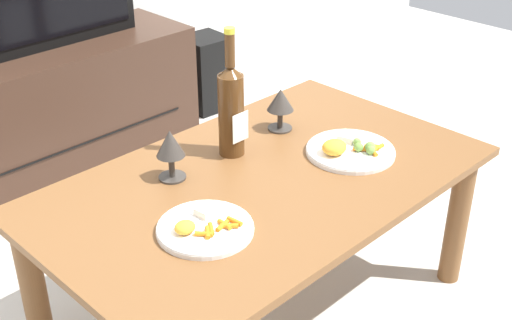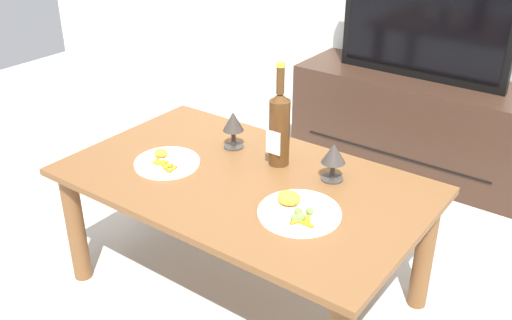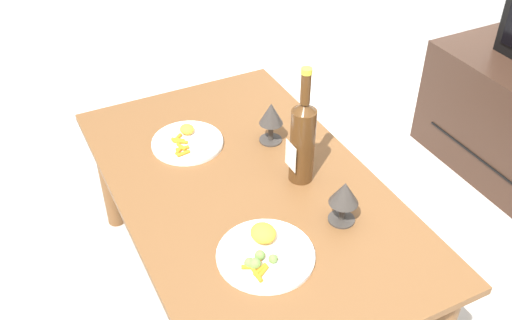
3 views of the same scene
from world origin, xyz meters
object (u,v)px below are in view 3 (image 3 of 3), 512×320
(dining_table, at_px, (248,206))
(dinner_plate_left, at_px, (188,142))
(wine_bottle, at_px, (303,139))
(dinner_plate_right, at_px, (265,252))
(goblet_right, at_px, (344,195))
(goblet_left, at_px, (271,116))

(dining_table, bearing_deg, dinner_plate_left, -163.79)
(wine_bottle, relative_size, dinner_plate_right, 1.45)
(goblet_right, bearing_deg, goblet_left, -180.00)
(wine_bottle, xyz_separation_m, goblet_left, (-0.22, 0.01, -0.05))
(dining_table, bearing_deg, wine_bottle, 77.22)
(dining_table, relative_size, goblet_left, 8.64)
(goblet_right, bearing_deg, wine_bottle, -177.45)
(dining_table, xyz_separation_m, goblet_right, (0.26, 0.18, 0.18))
(goblet_right, height_order, dinner_plate_right, goblet_right)
(goblet_left, bearing_deg, goblet_right, 0.00)
(dining_table, bearing_deg, goblet_left, 135.87)
(goblet_left, bearing_deg, dinner_plate_right, -29.18)
(wine_bottle, xyz_separation_m, dinner_plate_left, (-0.33, -0.25, -0.14))
(dining_table, relative_size, wine_bottle, 3.30)
(dining_table, distance_m, goblet_left, 0.31)
(wine_bottle, bearing_deg, dinner_plate_right, -45.44)
(goblet_right, bearing_deg, dining_table, -145.58)
(dining_table, xyz_separation_m, dinner_plate_right, (0.28, -0.08, 0.09))
(goblet_left, relative_size, dinner_plate_right, 0.56)
(wine_bottle, relative_size, goblet_right, 2.80)
(goblet_left, xyz_separation_m, goblet_right, (0.44, 0.00, -0.01))
(wine_bottle, height_order, goblet_right, wine_bottle)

